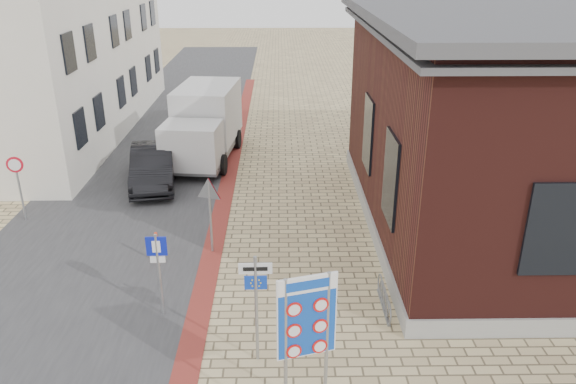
# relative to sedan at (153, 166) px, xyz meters

# --- Properties ---
(ground) EXTENTS (120.00, 120.00, 0.00)m
(ground) POSITION_rel_sedan_xyz_m (4.85, -10.63, -0.74)
(ground) COLOR tan
(ground) RESTS_ON ground
(road_strip) EXTENTS (7.00, 60.00, 0.02)m
(road_strip) POSITION_rel_sedan_xyz_m (-0.65, 4.37, -0.73)
(road_strip) COLOR #38383A
(road_strip) RESTS_ON ground
(curb_strip) EXTENTS (0.60, 40.00, 0.02)m
(curb_strip) POSITION_rel_sedan_xyz_m (2.85, -0.63, -0.72)
(curb_strip) COLOR maroon
(curb_strip) RESTS_ON ground
(brick_building) EXTENTS (13.00, 13.00, 6.80)m
(brick_building) POSITION_rel_sedan_xyz_m (13.84, -3.64, 2.75)
(brick_building) COLOR gray
(brick_building) RESTS_ON ground
(townhouse_mid) EXTENTS (7.40, 6.40, 9.10)m
(townhouse_mid) POSITION_rel_sedan_xyz_m (-6.15, 7.37, 3.83)
(townhouse_mid) COLOR silver
(townhouse_mid) RESTS_ON ground
(townhouse_far) EXTENTS (7.40, 6.40, 8.30)m
(townhouse_far) POSITION_rel_sedan_xyz_m (-6.14, 13.37, 3.43)
(townhouse_far) COLOR silver
(townhouse_far) RESTS_ON ground
(bike_rack) EXTENTS (0.08, 1.80, 0.60)m
(bike_rack) POSITION_rel_sedan_xyz_m (7.50, -8.43, -0.48)
(bike_rack) COLOR slate
(bike_rack) RESTS_ON ground
(sedan) EXTENTS (2.29, 4.68, 1.48)m
(sedan) POSITION_rel_sedan_xyz_m (0.00, 0.00, 0.00)
(sedan) COLOR black
(sedan) RESTS_ON ground
(box_truck) EXTENTS (2.94, 6.01, 3.03)m
(box_truck) POSITION_rel_sedan_xyz_m (1.67, 2.89, 0.83)
(box_truck) COLOR slate
(box_truck) RESTS_ON ground
(border_sign) EXTENTS (1.07, 0.34, 3.23)m
(border_sign) POSITION_rel_sedan_xyz_m (5.35, -12.13, 1.60)
(border_sign) COLOR gray
(border_sign) RESTS_ON ground
(essen_sign) EXTENTS (0.70, 0.07, 2.59)m
(essen_sign) POSITION_rel_sedan_xyz_m (4.38, -10.33, 0.99)
(essen_sign) COLOR gray
(essen_sign) RESTS_ON ground
(parking_sign) EXTENTS (0.49, 0.07, 2.23)m
(parking_sign) POSITION_rel_sedan_xyz_m (1.97, -8.63, 0.76)
(parking_sign) COLOR gray
(parking_sign) RESTS_ON ground
(yield_sign) EXTENTS (0.80, 0.32, 2.33)m
(yield_sign) POSITION_rel_sedan_xyz_m (2.85, -5.48, 1.03)
(yield_sign) COLOR gray
(yield_sign) RESTS_ON ground
(speed_sign) EXTENTS (0.53, 0.10, 2.27)m
(speed_sign) POSITION_rel_sedan_xyz_m (-3.65, -3.22, 0.77)
(speed_sign) COLOR gray
(speed_sign) RESTS_ON ground
(bollard) EXTENTS (0.10, 0.10, 0.96)m
(bollard) POSITION_rel_sedan_xyz_m (1.35, -6.09, -0.26)
(bollard) COLOR #FF350D
(bollard) RESTS_ON ground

